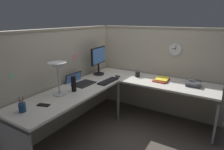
% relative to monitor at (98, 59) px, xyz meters
% --- Properties ---
extents(ground_plane, '(6.80, 6.80, 0.00)m').
position_rel_monitor_xyz_m(ground_plane, '(-0.28, -0.64, -1.02)').
color(ground_plane, '#4C443D').
extents(cubicle_wall_back, '(2.57, 0.12, 1.58)m').
position_rel_monitor_xyz_m(cubicle_wall_back, '(-0.64, 0.23, -0.23)').
color(cubicle_wall_back, '#B7AD99').
rests_on(cubicle_wall_back, ground).
extents(cubicle_wall_right, '(0.12, 2.37, 1.58)m').
position_rel_monitor_xyz_m(cubicle_wall_right, '(0.59, -0.90, -0.23)').
color(cubicle_wall_right, '#B7AD99').
rests_on(cubicle_wall_right, ground).
extents(desk, '(2.35, 2.15, 0.73)m').
position_rel_monitor_xyz_m(desk, '(-0.42, -0.69, -0.39)').
color(desk, beige).
rests_on(desk, ground).
extents(monitor, '(0.46, 0.20, 0.50)m').
position_rel_monitor_xyz_m(monitor, '(0.00, 0.00, 0.00)').
color(monitor, black).
rests_on(monitor, desk).
extents(laptop, '(0.35, 0.39, 0.22)m').
position_rel_monitor_xyz_m(laptop, '(-0.56, -0.02, -0.27)').
color(laptop, '#232326').
rests_on(laptop, desk).
extents(keyboard, '(0.44, 0.16, 0.02)m').
position_rel_monitor_xyz_m(keyboard, '(-0.27, -0.38, -0.28)').
color(keyboard, black).
rests_on(keyboard, desk).
extents(computer_mouse, '(0.06, 0.10, 0.03)m').
position_rel_monitor_xyz_m(computer_mouse, '(0.04, -0.38, -0.28)').
color(computer_mouse, '#38383D').
rests_on(computer_mouse, desk).
extents(desk_lamp_dome, '(0.24, 0.24, 0.44)m').
position_rel_monitor_xyz_m(desk_lamp_dome, '(-1.07, -0.10, 0.07)').
color(desk_lamp_dome, '#B7BABF').
rests_on(desk_lamp_dome, desk).
extents(pen_cup, '(0.08, 0.08, 0.18)m').
position_rel_monitor_xyz_m(pen_cup, '(-1.63, -0.12, -0.24)').
color(pen_cup, navy).
rests_on(pen_cup, desk).
extents(cell_phone, '(0.11, 0.16, 0.01)m').
position_rel_monitor_xyz_m(cell_phone, '(-1.41, -0.19, -0.29)').
color(cell_phone, black).
rests_on(cell_phone, desk).
extents(thermos_flask, '(0.07, 0.07, 0.22)m').
position_rel_monitor_xyz_m(thermos_flask, '(-0.87, -0.19, -0.18)').
color(thermos_flask, black).
rests_on(thermos_flask, desk).
extents(office_phone, '(0.19, 0.21, 0.11)m').
position_rel_monitor_xyz_m(office_phone, '(0.23, -1.60, -0.26)').
color(office_phone, '#38383D').
rests_on(office_phone, desk).
extents(book_stack, '(0.30, 0.23, 0.04)m').
position_rel_monitor_xyz_m(book_stack, '(0.23, -1.10, -0.27)').
color(book_stack, '#BF3F38').
rests_on(book_stack, desk).
extents(coffee_mug, '(0.08, 0.08, 0.10)m').
position_rel_monitor_xyz_m(coffee_mug, '(0.22, -0.67, -0.25)').
color(coffee_mug, black).
rests_on(coffee_mug, desk).
extents(wall_clock, '(0.04, 0.22, 0.22)m').
position_rel_monitor_xyz_m(wall_clock, '(0.54, -1.21, 0.20)').
color(wall_clock, '#B7BABF').
extents(pinned_note_leftmost, '(0.11, 0.00, 0.09)m').
position_rel_monitor_xyz_m(pinned_note_leftmost, '(-0.43, 0.18, 0.08)').
color(pinned_note_leftmost, pink).
extents(pinned_note_middle, '(0.07, 0.00, 0.07)m').
position_rel_monitor_xyz_m(pinned_note_middle, '(-1.52, 0.18, 0.04)').
color(pinned_note_middle, '#8CCC99').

